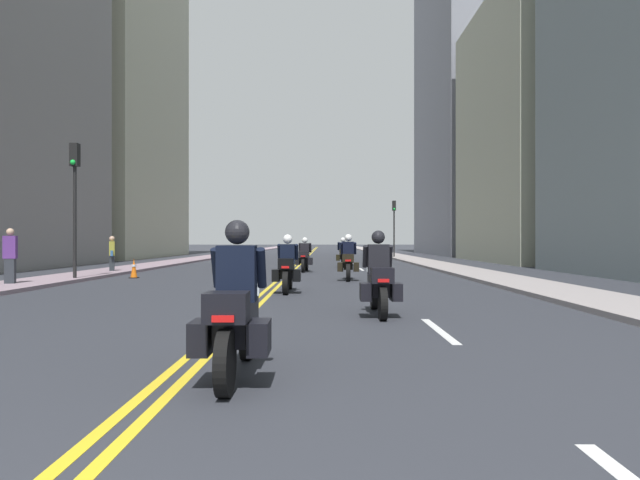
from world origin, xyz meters
TOP-DOWN VIEW (x-y plane):
  - ground_plane at (0.00, 48.00)m, footprint 264.00×264.00m
  - sidewalk_left at (-7.87, 48.00)m, footprint 2.20×144.00m
  - sidewalk_right at (7.87, 48.00)m, footprint 2.20×144.00m
  - centreline_yellow_inner at (-0.12, 48.00)m, footprint 0.12×132.00m
  - centreline_yellow_outer at (0.12, 48.00)m, footprint 0.12×132.00m
  - lane_dashes_white at (3.38, 29.00)m, footprint 0.14×56.40m
  - building_right_1 at (15.32, 35.62)m, footprint 6.46×14.28m
  - building_left_2 at (-16.71, 44.93)m, footprint 9.23×17.36m
  - building_right_2 at (15.62, 53.56)m, footprint 7.05×18.63m
  - motorcycle_0 at (0.64, 4.99)m, footprint 0.77×2.16m
  - motorcycle_1 at (2.60, 9.72)m, footprint 0.76×2.22m
  - motorcycle_2 at (0.54, 14.23)m, footprint 0.76×2.18m
  - motorcycle_3 at (2.42, 18.83)m, footprint 0.78×2.27m
  - motorcycle_4 at (0.66, 24.01)m, footprint 0.78×2.15m
  - motorcycle_5 at (2.56, 28.37)m, footprint 0.76×2.30m
  - traffic_cone_0 at (-5.67, 19.80)m, footprint 0.31×0.31m
  - traffic_light_near at (-7.17, 18.16)m, footprint 0.28×0.38m
  - traffic_light_far at (7.17, 42.78)m, footprint 0.28×0.38m
  - pedestrian_1 at (-8.03, 15.76)m, footprint 0.40×0.29m
  - pedestrian_2 at (-7.61, 22.59)m, footprint 0.33×0.51m

SIDE VIEW (x-z plane):
  - ground_plane at x=0.00m, z-range 0.00..0.00m
  - centreline_yellow_inner at x=-0.12m, z-range 0.00..0.01m
  - centreline_yellow_outer at x=0.12m, z-range 0.00..0.01m
  - lane_dashes_white at x=3.38m, z-range 0.00..0.01m
  - sidewalk_left at x=-7.87m, z-range 0.00..0.12m
  - sidewalk_right at x=7.87m, z-range 0.00..0.12m
  - traffic_cone_0 at x=-5.67m, z-range 0.00..0.75m
  - motorcycle_4 at x=0.66m, z-range -0.15..1.42m
  - motorcycle_2 at x=0.54m, z-range -0.16..1.44m
  - motorcycle_5 at x=2.56m, z-range -0.15..1.44m
  - motorcycle_1 at x=2.60m, z-range -0.16..1.46m
  - motorcycle_3 at x=2.42m, z-range -0.18..1.48m
  - motorcycle_0 at x=0.64m, z-range -0.16..1.49m
  - pedestrian_2 at x=-7.61m, z-range 0.02..1.65m
  - pedestrian_1 at x=-8.03m, z-range 0.03..1.83m
  - traffic_light_far at x=7.17m, z-range 0.87..5.50m
  - traffic_light_near at x=-7.17m, z-range 0.90..5.72m
  - building_right_1 at x=15.32m, z-range 0.00..17.31m
  - building_left_2 at x=-16.71m, z-range 0.00..29.73m
  - building_right_2 at x=15.62m, z-range 0.00..30.27m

